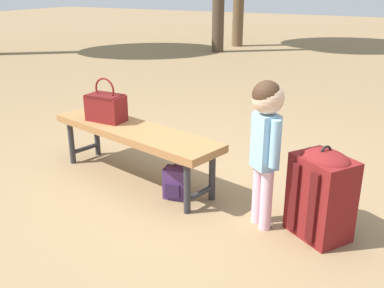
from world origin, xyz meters
name	(u,v)px	position (x,y,z in m)	size (l,w,h in m)	color
ground_plane	(181,193)	(0.00, 0.00, 0.00)	(40.00, 40.00, 0.00)	#8C704C
park_bench	(134,135)	(-0.46, 0.05, 0.39)	(1.65, 0.74, 0.45)	#9E6B3D
handbag	(106,106)	(-0.78, 0.11, 0.58)	(0.32, 0.18, 0.37)	maroon
child_standing	(266,132)	(0.71, -0.15, 0.67)	(0.22, 0.20, 1.00)	#E5B2C6
backpack_large	(322,192)	(1.08, -0.09, 0.31)	(0.46, 0.43, 0.62)	maroon
backpack_small	(175,181)	(0.00, -0.08, 0.14)	(0.19, 0.17, 0.28)	#4C2D66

